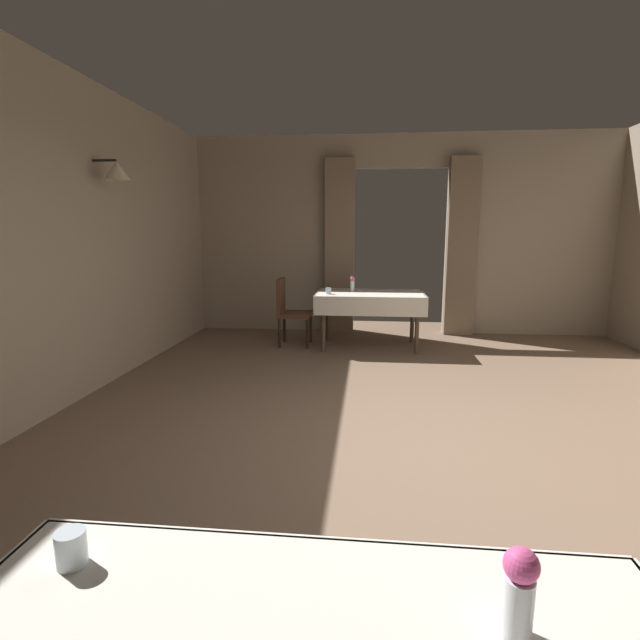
% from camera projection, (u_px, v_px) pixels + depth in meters
% --- Properties ---
extents(ground, '(10.08, 10.08, 0.00)m').
position_uv_depth(ground, '(427.00, 445.00, 3.55)').
color(ground, '#7A604C').
extents(wall_left, '(0.49, 8.40, 3.00)m').
position_uv_depth(wall_left, '(3.00, 238.00, 3.61)').
color(wall_left, gray).
rests_on(wall_left, ground).
extents(wall_back, '(6.40, 0.27, 3.00)m').
position_uv_depth(wall_back, '(400.00, 234.00, 7.37)').
color(wall_back, gray).
rests_on(wall_back, ground).
extents(dining_table_mid, '(1.44, 0.93, 0.75)m').
position_uv_depth(dining_table_mid, '(370.00, 299.00, 6.50)').
color(dining_table_mid, '#4C3D2D').
rests_on(dining_table_mid, ground).
extents(chair_mid_left, '(0.44, 0.44, 0.93)m').
position_uv_depth(chair_mid_left, '(289.00, 309.00, 6.62)').
color(chair_mid_left, black).
rests_on(chair_mid_left, ground).
extents(flower_vase_near, '(0.07, 0.07, 0.20)m').
position_uv_depth(flower_vase_near, '(519.00, 590.00, 0.95)').
color(flower_vase_near, silver).
rests_on(flower_vase_near, dining_table_near).
extents(glass_near_b, '(0.07, 0.07, 0.09)m').
position_uv_depth(glass_near_b, '(71.00, 548.00, 1.17)').
color(glass_near_b, silver).
rests_on(glass_near_b, dining_table_near).
extents(flower_vase_mid, '(0.07, 0.07, 0.21)m').
position_uv_depth(flower_vase_mid, '(352.00, 283.00, 6.60)').
color(flower_vase_mid, silver).
rests_on(flower_vase_mid, dining_table_mid).
extents(glass_mid_b, '(0.07, 0.07, 0.08)m').
position_uv_depth(glass_mid_b, '(328.00, 291.00, 6.33)').
color(glass_mid_b, silver).
rests_on(glass_mid_b, dining_table_mid).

